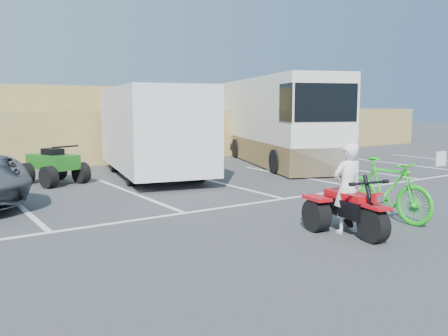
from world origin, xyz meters
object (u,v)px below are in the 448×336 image
cargo_trailer (153,129)px  quad_atv_green (54,183)px  rv_motorhome (275,127)px  red_trike_atv (352,235)px  rider (348,188)px  green_dirt_bike (386,189)px

cargo_trailer → quad_atv_green: size_ratio=3.65×
rv_motorhome → quad_atv_green: bearing=-156.5°
red_trike_atv → cargo_trailer: cargo_trailer is taller
red_trike_atv → rv_motorhome: rv_motorhome is taller
cargo_trailer → rider: bearing=-78.3°
quad_atv_green → rider: bearing=-89.1°
rider → quad_atv_green: size_ratio=0.92×
red_trike_atv → cargo_trailer: (0.08, 8.04, 1.49)m
red_trike_atv → quad_atv_green: (-2.87, 8.40, 0.00)m
cargo_trailer → quad_atv_green: cargo_trailer is taller
rider → cargo_trailer: (0.06, 7.89, 0.70)m
green_dirt_bike → red_trike_atv: bearing=-166.0°
red_trike_atv → rv_motorhome: (5.73, 8.92, 1.38)m
rider → quad_atv_green: (-2.90, 8.25, -0.79)m
red_trike_atv → green_dirt_bike: bearing=24.8°
green_dirt_bike → rv_motorhome: rv_motorhome is taller
green_dirt_bike → cargo_trailer: bearing=98.6°
rider → quad_atv_green: bearing=-60.9°
red_trike_atv → cargo_trailer: size_ratio=0.25×
red_trike_atv → rv_motorhome: bearing=67.0°
green_dirt_bike → quad_atv_green: bearing=116.9°
rider → quad_atv_green: rider is taller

